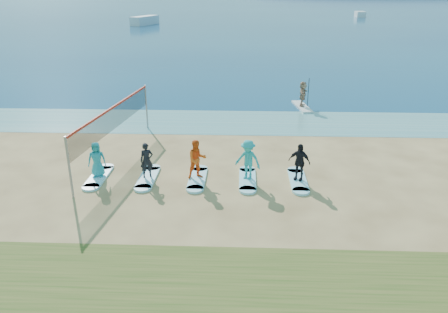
{
  "coord_description": "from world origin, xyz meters",
  "views": [
    {
      "loc": [
        0.77,
        -14.73,
        7.68
      ],
      "look_at": [
        0.06,
        2.0,
        1.1
      ],
      "focal_mm": 35.0,
      "sensor_mm": 36.0,
      "label": 1
    }
  ],
  "objects_px": {
    "student_4": "(299,162)",
    "surfboard_1": "(148,178)",
    "volleyball_net": "(114,118)",
    "surfboard_2": "(197,178)",
    "student_3": "(248,160)",
    "paddleboard": "(302,107)",
    "student_1": "(147,160)",
    "boat_offshore_b": "(360,17)",
    "surfboard_3": "(247,179)",
    "paddleboarder": "(303,94)",
    "surfboard_0": "(99,177)",
    "student_2": "(197,159)",
    "surfboard_4": "(298,180)",
    "boat_offshore_a": "(145,25)",
    "student_0": "(97,159)"
  },
  "relations": [
    {
      "from": "surfboard_1",
      "to": "surfboard_3",
      "type": "relative_size",
      "value": 1.0
    },
    {
      "from": "volleyball_net",
      "to": "surfboard_4",
      "type": "height_order",
      "value": "volleyball_net"
    },
    {
      "from": "volleyball_net",
      "to": "student_2",
      "type": "height_order",
      "value": "volleyball_net"
    },
    {
      "from": "student_3",
      "to": "paddleboarder",
      "type": "bearing_deg",
      "value": 96.06
    },
    {
      "from": "student_4",
      "to": "surfboard_1",
      "type": "bearing_deg",
      "value": -155.58
    },
    {
      "from": "student_1",
      "to": "surfboard_4",
      "type": "height_order",
      "value": "student_1"
    },
    {
      "from": "surfboard_3",
      "to": "surfboard_4",
      "type": "bearing_deg",
      "value": 0.0
    },
    {
      "from": "boat_offshore_b",
      "to": "surfboard_3",
      "type": "height_order",
      "value": "boat_offshore_b"
    },
    {
      "from": "student_2",
      "to": "surfboard_1",
      "type": "bearing_deg",
      "value": 159.43
    },
    {
      "from": "paddleboard",
      "to": "surfboard_1",
      "type": "relative_size",
      "value": 1.36
    },
    {
      "from": "volleyball_net",
      "to": "surfboard_1",
      "type": "distance_m",
      "value": 3.77
    },
    {
      "from": "surfboard_4",
      "to": "paddleboard",
      "type": "bearing_deg",
      "value": 82.2
    },
    {
      "from": "surfboard_0",
      "to": "student_2",
      "type": "height_order",
      "value": "student_2"
    },
    {
      "from": "surfboard_2",
      "to": "surfboard_3",
      "type": "relative_size",
      "value": 1.0
    },
    {
      "from": "volleyball_net",
      "to": "student_0",
      "type": "bearing_deg",
      "value": -92.62
    },
    {
      "from": "surfboard_0",
      "to": "surfboard_3",
      "type": "distance_m",
      "value": 6.37
    },
    {
      "from": "surfboard_2",
      "to": "student_3",
      "type": "xyz_separation_m",
      "value": [
        2.12,
        0.0,
        0.9
      ]
    },
    {
      "from": "paddleboarder",
      "to": "boat_offshore_b",
      "type": "height_order",
      "value": "paddleboarder"
    },
    {
      "from": "student_4",
      "to": "boat_offshore_b",
      "type": "bearing_deg",
      "value": 99.35
    },
    {
      "from": "paddleboarder",
      "to": "surfboard_4",
      "type": "distance_m",
      "value": 12.13
    },
    {
      "from": "boat_offshore_a",
      "to": "boat_offshore_b",
      "type": "xyz_separation_m",
      "value": [
        51.05,
        26.69,
        0.0
      ]
    },
    {
      "from": "student_1",
      "to": "student_4",
      "type": "relative_size",
      "value": 0.95
    },
    {
      "from": "surfboard_0",
      "to": "surfboard_4",
      "type": "distance_m",
      "value": 8.49
    },
    {
      "from": "boat_offshore_a",
      "to": "boat_offshore_b",
      "type": "distance_m",
      "value": 57.61
    },
    {
      "from": "student_1",
      "to": "surfboard_3",
      "type": "height_order",
      "value": "student_1"
    },
    {
      "from": "boat_offshore_b",
      "to": "surfboard_4",
      "type": "bearing_deg",
      "value": -100.72
    },
    {
      "from": "surfboard_1",
      "to": "student_4",
      "type": "relative_size",
      "value": 1.39
    },
    {
      "from": "boat_offshore_b",
      "to": "student_2",
      "type": "distance_m",
      "value": 109.12
    },
    {
      "from": "boat_offshore_b",
      "to": "student_2",
      "type": "xyz_separation_m",
      "value": [
        -32.3,
        -104.23,
        0.92
      ]
    },
    {
      "from": "surfboard_0",
      "to": "student_4",
      "type": "relative_size",
      "value": 1.39
    },
    {
      "from": "surfboard_0",
      "to": "surfboard_2",
      "type": "distance_m",
      "value": 4.24
    },
    {
      "from": "paddleboarder",
      "to": "student_4",
      "type": "xyz_separation_m",
      "value": [
        -1.64,
        -11.98,
        -0.06
      ]
    },
    {
      "from": "boat_offshore_a",
      "to": "surfboard_3",
      "type": "bearing_deg",
      "value": -56.63
    },
    {
      "from": "student_1",
      "to": "student_2",
      "type": "xyz_separation_m",
      "value": [
        2.12,
        0.0,
        0.08
      ]
    },
    {
      "from": "surfboard_0",
      "to": "paddleboard",
      "type": "bearing_deg",
      "value": 49.79
    },
    {
      "from": "boat_offshore_a",
      "to": "surfboard_0",
      "type": "relative_size",
      "value": 3.7
    },
    {
      "from": "boat_offshore_a",
      "to": "student_4",
      "type": "height_order",
      "value": "student_4"
    },
    {
      "from": "volleyball_net",
      "to": "student_0",
      "type": "height_order",
      "value": "volleyball_net"
    },
    {
      "from": "student_2",
      "to": "boat_offshore_b",
      "type": "bearing_deg",
      "value": 52.21
    },
    {
      "from": "boat_offshore_a",
      "to": "student_4",
      "type": "distance_m",
      "value": 80.89
    },
    {
      "from": "surfboard_0",
      "to": "surfboard_2",
      "type": "bearing_deg",
      "value": 0.0
    },
    {
      "from": "paddleboard",
      "to": "student_1",
      "type": "xyz_separation_m",
      "value": [
        -8.01,
        -11.98,
        0.78
      ]
    },
    {
      "from": "paddleboard",
      "to": "surfboard_0",
      "type": "bearing_deg",
      "value": -138.87
    },
    {
      "from": "surfboard_2",
      "to": "student_4",
      "type": "relative_size",
      "value": 1.39
    },
    {
      "from": "student_2",
      "to": "surfboard_4",
      "type": "height_order",
      "value": "student_2"
    },
    {
      "from": "paddleboard",
      "to": "surfboard_2",
      "type": "relative_size",
      "value": 1.36
    },
    {
      "from": "surfboard_3",
      "to": "student_3",
      "type": "relative_size",
      "value": 1.29
    },
    {
      "from": "boat_offshore_a",
      "to": "surfboard_1",
      "type": "xyz_separation_m",
      "value": [
        16.64,
        -77.54,
        0.04
      ]
    },
    {
      "from": "student_3",
      "to": "surfboard_2",
      "type": "bearing_deg",
      "value": -156.5
    },
    {
      "from": "surfboard_1",
      "to": "surfboard_2",
      "type": "distance_m",
      "value": 2.12
    }
  ]
}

